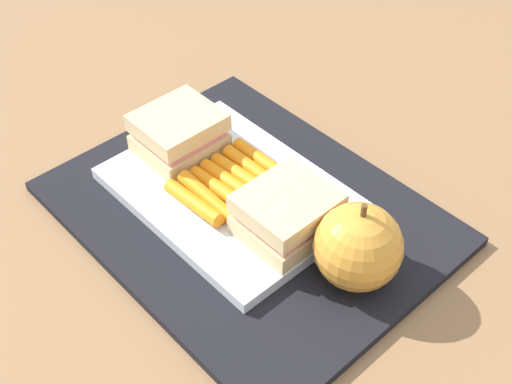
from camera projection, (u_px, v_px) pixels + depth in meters
ground_plane at (247, 216)px, 0.66m from camera, size 2.40×2.40×0.00m
lunchbag_mat at (247, 213)px, 0.66m from camera, size 0.36×0.28×0.01m
food_tray at (230, 192)px, 0.66m from camera, size 0.23×0.17×0.01m
sandwich_half_left at (179, 133)px, 0.69m from camera, size 0.07×0.08×0.04m
sandwich_half_right at (287, 213)px, 0.60m from camera, size 0.07×0.08×0.04m
carrot_sticks_bundle at (229, 182)px, 0.65m from camera, size 0.08×0.10×0.02m
apple at (358, 247)px, 0.57m from camera, size 0.08×0.08×0.09m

